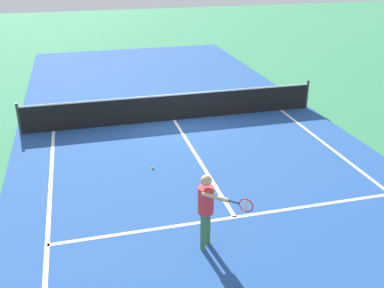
% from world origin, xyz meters
% --- Properties ---
extents(ground_plane, '(60.00, 60.00, 0.00)m').
position_xyz_m(ground_plane, '(0.00, 0.00, 0.00)').
color(ground_plane, '#337F51').
extents(court_surface_inbounds, '(10.62, 24.40, 0.00)m').
position_xyz_m(court_surface_inbounds, '(0.00, 0.00, 0.00)').
color(court_surface_inbounds, '#234C93').
rests_on(court_surface_inbounds, ground_plane).
extents(line_sideline_left, '(0.10, 11.89, 0.01)m').
position_xyz_m(line_sideline_left, '(-4.11, -5.95, 0.00)').
color(line_sideline_left, white).
rests_on(line_sideline_left, ground_plane).
extents(line_sideline_right, '(0.10, 11.89, 0.01)m').
position_xyz_m(line_sideline_right, '(4.11, -5.95, 0.00)').
color(line_sideline_right, white).
rests_on(line_sideline_right, ground_plane).
extents(line_service_near, '(8.22, 0.10, 0.01)m').
position_xyz_m(line_service_near, '(0.00, -6.40, 0.00)').
color(line_service_near, white).
rests_on(line_service_near, ground_plane).
extents(line_center_service, '(0.10, 6.40, 0.01)m').
position_xyz_m(line_center_service, '(0.00, -3.20, 0.00)').
color(line_center_service, white).
rests_on(line_center_service, ground_plane).
extents(net, '(10.35, 0.09, 1.07)m').
position_xyz_m(net, '(0.00, 0.00, 0.49)').
color(net, '#33383D').
rests_on(net, ground_plane).
extents(player_near, '(0.82, 1.01, 1.65)m').
position_xyz_m(player_near, '(-0.93, -7.27, 1.02)').
color(player_near, '#3F7247').
rests_on(player_near, ground_plane).
extents(tennis_ball_mid_court, '(0.07, 0.07, 0.07)m').
position_xyz_m(tennis_ball_mid_court, '(-1.39, -3.55, 0.03)').
color(tennis_ball_mid_court, '#CCE033').
rests_on(tennis_ball_mid_court, ground_plane).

